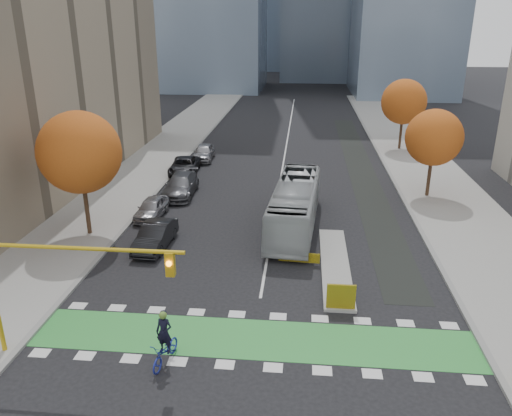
% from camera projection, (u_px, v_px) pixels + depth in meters
% --- Properties ---
extents(ground, '(300.00, 300.00, 0.00)m').
position_uv_depth(ground, '(250.00, 360.00, 20.90)').
color(ground, black).
rests_on(ground, ground).
extents(sidewalk_west, '(7.00, 120.00, 0.15)m').
position_uv_depth(sidewalk_west, '(112.00, 194.00, 40.73)').
color(sidewalk_west, gray).
rests_on(sidewalk_west, ground).
extents(sidewalk_east, '(7.00, 120.00, 0.15)m').
position_uv_depth(sidewalk_east, '(452.00, 205.00, 38.29)').
color(sidewalk_east, gray).
rests_on(sidewalk_east, ground).
extents(curb_west, '(0.30, 120.00, 0.16)m').
position_uv_depth(curb_west, '(154.00, 195.00, 40.41)').
color(curb_west, gray).
rests_on(curb_west, ground).
extents(curb_east, '(0.30, 120.00, 0.16)m').
position_uv_depth(curb_east, '(406.00, 204.00, 38.61)').
color(curb_east, gray).
rests_on(curb_east, ground).
extents(bike_crossing, '(20.00, 3.00, 0.01)m').
position_uv_depth(bike_crossing, '(253.00, 339.00, 22.29)').
color(bike_crossing, green).
rests_on(bike_crossing, ground).
extents(centre_line, '(0.15, 70.00, 0.01)m').
position_uv_depth(centre_line, '(287.00, 143.00, 58.18)').
color(centre_line, silver).
rests_on(centre_line, ground).
extents(bike_lane_paint, '(2.50, 50.00, 0.01)m').
position_uv_depth(bike_lane_paint, '(360.00, 168.00, 48.18)').
color(bike_lane_paint, black).
rests_on(bike_lane_paint, ground).
extents(median_island, '(1.60, 10.00, 0.16)m').
position_uv_depth(median_island, '(335.00, 265.00, 28.90)').
color(median_island, gray).
rests_on(median_island, ground).
extents(hazard_board, '(1.40, 0.12, 1.30)m').
position_uv_depth(hazard_board, '(341.00, 297.00, 24.17)').
color(hazard_board, yellow).
rests_on(hazard_board, median_island).
extents(tree_west, '(5.20, 5.20, 8.22)m').
position_uv_depth(tree_west, '(80.00, 153.00, 31.19)').
color(tree_west, '#332114').
rests_on(tree_west, ground).
extents(tree_east_near, '(4.40, 4.40, 7.08)m').
position_uv_depth(tree_east_near, '(434.00, 138.00, 38.61)').
color(tree_east_near, '#332114').
rests_on(tree_east_near, ground).
extents(tree_east_far, '(4.80, 4.80, 7.65)m').
position_uv_depth(tree_east_far, '(404.00, 102.00, 53.35)').
color(tree_east_far, '#332114').
rests_on(tree_east_far, ground).
extents(traffic_signal_west, '(8.53, 0.56, 5.20)m').
position_uv_depth(traffic_signal_west, '(49.00, 271.00, 19.72)').
color(traffic_signal_west, '#BF9914').
rests_on(traffic_signal_west, ground).
extents(cyclist, '(1.15, 2.23, 2.45)m').
position_uv_depth(cyclist, '(165.00, 346.00, 20.45)').
color(cyclist, navy).
rests_on(cyclist, ground).
extents(bus, '(3.56, 11.77, 3.23)m').
position_uv_depth(bus, '(295.00, 205.00, 33.81)').
color(bus, '#AEB4B6').
rests_on(bus, ground).
extents(parked_car_a, '(1.88, 4.22, 1.41)m').
position_uv_depth(parked_car_a, '(151.00, 208.00, 35.91)').
color(parked_car_a, gray).
rests_on(parked_car_a, ground).
extents(parked_car_b, '(1.86, 4.76, 1.54)m').
position_uv_depth(parked_car_b, '(155.00, 236.00, 31.07)').
color(parked_car_b, black).
rests_on(parked_car_b, ground).
extents(parked_car_c, '(2.51, 5.78, 1.66)m').
position_uv_depth(parked_car_c, '(181.00, 185.00, 40.45)').
color(parked_car_c, '#46464B').
rests_on(parked_car_c, ground).
extents(parked_car_d, '(2.84, 5.50, 1.48)m').
position_uv_depth(parked_car_d, '(184.00, 166.00, 46.24)').
color(parked_car_d, black).
rests_on(parked_car_d, ground).
extents(parked_car_e, '(2.11, 4.81, 1.61)m').
position_uv_depth(parked_car_e, '(204.00, 152.00, 50.80)').
color(parked_car_e, gray).
rests_on(parked_car_e, ground).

